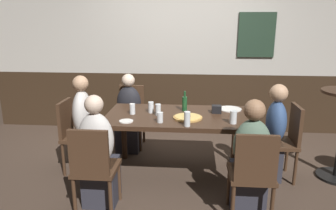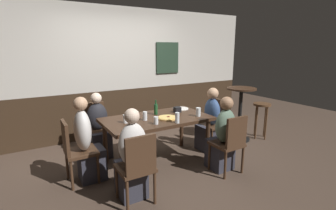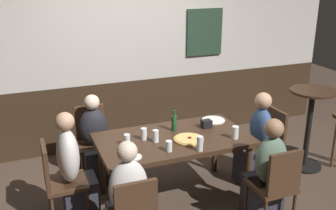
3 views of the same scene
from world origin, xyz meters
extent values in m
plane|color=#423328|center=(0.00, 0.00, 0.00)|extent=(12.00, 12.00, 0.00)
cube|color=#332316|center=(0.00, 1.65, 0.47)|extent=(6.40, 0.10, 0.95)
cube|color=#B7B2A8|center=(0.00, 1.65, 1.77)|extent=(6.40, 0.10, 1.65)
cube|color=#233828|center=(1.13, 1.58, 1.58)|extent=(0.56, 0.03, 0.68)
cube|color=#382316|center=(0.00, 0.00, 0.71)|extent=(1.64, 0.91, 0.05)
cylinder|color=#382316|center=(-0.72, -0.38, 0.34)|extent=(0.07, 0.07, 0.69)
cylinder|color=#382316|center=(0.72, -0.38, 0.34)|extent=(0.07, 0.07, 0.69)
cylinder|color=#382316|center=(-0.72, 0.38, 0.34)|extent=(0.07, 0.07, 0.69)
cylinder|color=#382316|center=(0.72, 0.38, 0.34)|extent=(0.07, 0.07, 0.69)
cube|color=#422B1C|center=(-0.72, -0.80, 0.43)|extent=(0.40, 0.40, 0.04)
cube|color=#422B1C|center=(-0.72, -0.98, 0.67)|extent=(0.36, 0.04, 0.43)
cylinder|color=#422B1C|center=(-0.89, -0.63, 0.21)|extent=(0.04, 0.04, 0.41)
cylinder|color=#422B1C|center=(-0.55, -0.63, 0.21)|extent=(0.04, 0.04, 0.41)
cylinder|color=#422B1C|center=(-0.89, -0.97, 0.21)|extent=(0.04, 0.04, 0.41)
cylinder|color=#422B1C|center=(-0.55, -0.97, 0.21)|extent=(0.04, 0.04, 0.41)
cube|color=#422B1C|center=(0.72, -0.80, 0.43)|extent=(0.40, 0.40, 0.04)
cube|color=#422B1C|center=(0.72, -0.98, 0.67)|extent=(0.36, 0.04, 0.43)
cylinder|color=#422B1C|center=(0.55, -0.63, 0.21)|extent=(0.04, 0.04, 0.41)
cylinder|color=#422B1C|center=(0.89, -0.63, 0.21)|extent=(0.04, 0.04, 0.41)
cylinder|color=#422B1C|center=(0.55, -0.97, 0.21)|extent=(0.04, 0.04, 0.41)
cylinder|color=#422B1C|center=(0.89, -0.97, 0.21)|extent=(0.04, 0.04, 0.41)
cube|color=#422B1C|center=(-0.72, 0.80, 0.43)|extent=(0.40, 0.40, 0.04)
cube|color=#422B1C|center=(-0.72, 0.98, 0.67)|extent=(0.36, 0.04, 0.43)
cylinder|color=#422B1C|center=(-0.55, 0.63, 0.21)|extent=(0.04, 0.04, 0.41)
cylinder|color=#422B1C|center=(-0.89, 0.63, 0.21)|extent=(0.04, 0.04, 0.41)
cylinder|color=#422B1C|center=(-0.55, 0.97, 0.21)|extent=(0.04, 0.04, 0.41)
cylinder|color=#422B1C|center=(-0.89, 0.97, 0.21)|extent=(0.04, 0.04, 0.41)
cube|color=#422B1C|center=(1.16, 0.00, 0.43)|extent=(0.40, 0.40, 0.04)
cube|color=#422B1C|center=(1.34, 0.00, 0.67)|extent=(0.04, 0.36, 0.43)
cylinder|color=#422B1C|center=(0.99, -0.17, 0.21)|extent=(0.04, 0.04, 0.41)
cylinder|color=#422B1C|center=(0.99, 0.17, 0.21)|extent=(0.04, 0.04, 0.41)
cylinder|color=#422B1C|center=(1.33, -0.17, 0.21)|extent=(0.04, 0.04, 0.41)
cylinder|color=#422B1C|center=(1.33, 0.17, 0.21)|extent=(0.04, 0.04, 0.41)
cube|color=#422B1C|center=(-1.16, 0.00, 0.43)|extent=(0.40, 0.40, 0.04)
cube|color=#422B1C|center=(-1.34, 0.00, 0.67)|extent=(0.04, 0.36, 0.43)
cylinder|color=#422B1C|center=(-0.99, 0.17, 0.21)|extent=(0.04, 0.04, 0.41)
cylinder|color=#422B1C|center=(-0.99, -0.17, 0.21)|extent=(0.04, 0.04, 0.41)
cylinder|color=#422B1C|center=(-1.33, 0.17, 0.21)|extent=(0.04, 0.04, 0.41)
cylinder|color=#422B1C|center=(-1.33, -0.17, 0.21)|extent=(0.04, 0.04, 0.41)
cube|color=#2D2D38|center=(-0.72, -0.67, 0.23)|extent=(0.32, 0.34, 0.45)
ellipsoid|color=silver|center=(-0.72, -0.76, 0.71)|extent=(0.34, 0.22, 0.52)
sphere|color=beige|center=(-0.72, -0.76, 1.05)|extent=(0.18, 0.18, 0.18)
cube|color=#2D2D38|center=(0.72, -0.67, 0.23)|extent=(0.32, 0.34, 0.45)
ellipsoid|color=#56705B|center=(0.72, -0.76, 0.70)|extent=(0.34, 0.22, 0.50)
sphere|color=#936B4C|center=(0.72, -0.76, 1.03)|extent=(0.19, 0.19, 0.19)
cube|color=#2D2D38|center=(-0.72, 0.67, 0.23)|extent=(0.32, 0.34, 0.45)
ellipsoid|color=black|center=(-0.72, 0.76, 0.68)|extent=(0.34, 0.22, 0.46)
sphere|color=beige|center=(-0.72, 0.76, 0.99)|extent=(0.18, 0.18, 0.18)
cube|color=#2D2D38|center=(1.03, 0.00, 0.23)|extent=(0.34, 0.32, 0.45)
ellipsoid|color=#334C7A|center=(1.12, 0.00, 0.69)|extent=(0.22, 0.34, 0.48)
sphere|color=tan|center=(1.12, 0.00, 1.02)|extent=(0.20, 0.20, 0.20)
cube|color=#2D2D38|center=(-1.03, 0.00, 0.23)|extent=(0.34, 0.32, 0.45)
ellipsoid|color=silver|center=(-1.12, 0.00, 0.73)|extent=(0.22, 0.34, 0.56)
sphere|color=tan|center=(-1.12, 0.00, 1.09)|extent=(0.18, 0.18, 0.18)
cylinder|color=tan|center=(0.13, -0.12, 0.75)|extent=(0.32, 0.32, 0.02)
cylinder|color=#DBB760|center=(0.13, -0.12, 0.76)|extent=(0.29, 0.29, 0.01)
cylinder|color=maroon|center=(0.13, -0.11, 0.77)|extent=(0.03, 0.03, 0.00)
cylinder|color=maroon|center=(0.14, -0.12, 0.77)|extent=(0.03, 0.03, 0.00)
cylinder|color=maroon|center=(0.14, -0.13, 0.77)|extent=(0.03, 0.03, 0.00)
cylinder|color=silver|center=(0.12, -0.39, 0.82)|extent=(0.06, 0.06, 0.15)
cylinder|color=#C6842D|center=(0.12, -0.39, 0.79)|extent=(0.06, 0.06, 0.11)
cylinder|color=silver|center=(-0.17, -0.29, 0.80)|extent=(0.07, 0.07, 0.11)
cylinder|color=#B26623|center=(-0.17, -0.29, 0.77)|extent=(0.06, 0.06, 0.06)
cylinder|color=silver|center=(0.61, -0.26, 0.81)|extent=(0.07, 0.07, 0.14)
cylinder|color=silver|center=(0.61, -0.26, 0.77)|extent=(0.07, 0.07, 0.07)
cylinder|color=silver|center=(-0.31, 0.07, 0.80)|extent=(0.07, 0.07, 0.13)
cylinder|color=gold|center=(-0.31, 0.07, 0.79)|extent=(0.06, 0.06, 0.10)
cylinder|color=silver|center=(-0.22, -0.03, 0.81)|extent=(0.06, 0.06, 0.13)
cylinder|color=#331E14|center=(-0.22, -0.03, 0.79)|extent=(0.06, 0.06, 0.10)
cylinder|color=silver|center=(-0.52, -0.01, 0.80)|extent=(0.06, 0.06, 0.12)
cylinder|color=#B26623|center=(-0.52, -0.01, 0.78)|extent=(0.06, 0.06, 0.08)
cylinder|color=#194723|center=(0.08, 0.18, 0.83)|extent=(0.06, 0.06, 0.17)
cylinder|color=#194723|center=(0.08, 0.18, 0.95)|extent=(0.03, 0.03, 0.07)
cylinder|color=white|center=(0.63, 0.28, 0.75)|extent=(0.28, 0.28, 0.01)
cylinder|color=white|center=(-0.53, -0.30, 0.75)|extent=(0.15, 0.15, 0.01)
cube|color=black|center=(0.46, 0.12, 0.79)|extent=(0.11, 0.09, 0.09)
cylinder|color=black|center=(1.88, 0.05, 0.01)|extent=(0.44, 0.44, 0.03)
cylinder|color=black|center=(1.88, 0.05, 0.53)|extent=(0.07, 0.07, 0.99)
cylinder|color=#382316|center=(1.88, 0.05, 1.04)|extent=(0.56, 0.56, 0.03)
cylinder|color=#513521|center=(2.33, -0.10, 0.70)|extent=(0.34, 0.34, 0.04)
cylinder|color=#513521|center=(2.46, -0.10, 0.34)|extent=(0.03, 0.03, 0.68)
cylinder|color=#513521|center=(2.33, 0.03, 0.34)|extent=(0.03, 0.03, 0.68)
cylinder|color=#513521|center=(2.20, -0.10, 0.34)|extent=(0.03, 0.03, 0.68)
cylinder|color=#513521|center=(2.33, -0.23, 0.34)|extent=(0.03, 0.03, 0.68)
camera|label=1|loc=(0.19, -3.45, 1.79)|focal=33.42mm
camera|label=2|loc=(-1.75, -3.28, 1.80)|focal=26.56mm
camera|label=3|loc=(-1.47, -3.59, 2.48)|focal=41.91mm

